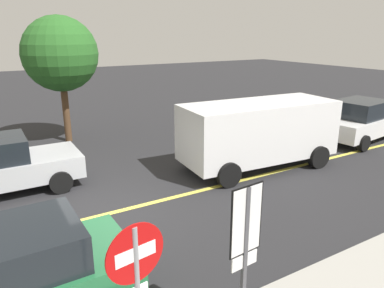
% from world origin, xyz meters
% --- Properties ---
extents(ground_plane, '(80.00, 80.00, 0.00)m').
position_xyz_m(ground_plane, '(0.00, 0.00, 0.00)').
color(ground_plane, '#262628').
extents(lane_marking_centre, '(28.00, 0.16, 0.01)m').
position_xyz_m(lane_marking_centre, '(3.00, 0.00, 0.01)').
color(lane_marking_centre, '#E0D14C').
extents(stop_sign, '(0.75, 0.14, 2.34)m').
position_xyz_m(stop_sign, '(-1.17, -4.71, 1.60)').
color(stop_sign, gray).
rests_on(stop_sign, ground_plane).
extents(speed_limit_sign, '(0.54, 0.07, 2.52)m').
position_xyz_m(speed_limit_sign, '(0.33, -4.85, 1.76)').
color(speed_limit_sign, '#4C4C51').
rests_on(speed_limit_sign, ground_plane).
extents(white_van, '(5.33, 2.56, 2.20)m').
position_xyz_m(white_van, '(5.37, 0.72, 1.27)').
color(white_van, white).
rests_on(white_van, ground_plane).
extents(car_white_mid_road, '(4.58, 2.51, 1.70)m').
position_xyz_m(car_white_mid_road, '(11.22, 1.02, 0.85)').
color(car_white_mid_road, white).
rests_on(car_white_mid_road, ground_plane).
extents(car_green_near_curb, '(3.88, 2.06, 1.57)m').
position_xyz_m(car_green_near_curb, '(-2.43, -2.69, 0.79)').
color(car_green_near_curb, '#236B3D').
rests_on(car_green_near_curb, ground_plane).
extents(tree_left_verge, '(2.94, 2.94, 5.03)m').
position_xyz_m(tree_left_verge, '(0.53, 7.07, 3.55)').
color(tree_left_verge, '#513823').
rests_on(tree_left_verge, ground_plane).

